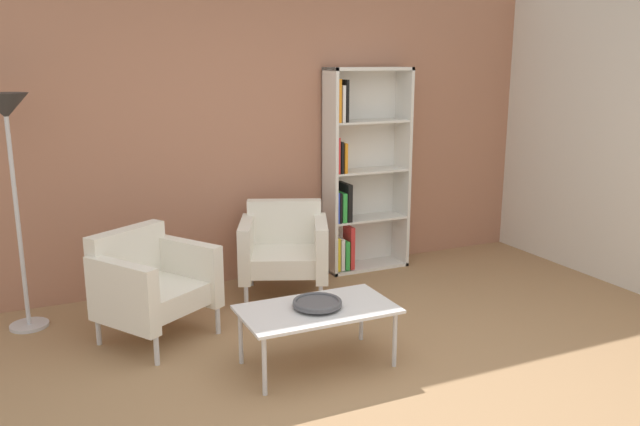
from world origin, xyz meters
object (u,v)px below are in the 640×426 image
at_px(decorative_bowl, 317,303).
at_px(floor_lamp_torchiere, 8,135).
at_px(armchair_corner_red, 150,283).
at_px(coffee_table_low, 317,312).
at_px(armchair_by_bookshelf, 284,248).
at_px(bookshelf_tall, 359,175).

bearing_deg(decorative_bowl, floor_lamp_torchiere, 139.41).
bearing_deg(armchair_corner_red, floor_lamp_torchiere, 112.47).
relative_size(armchair_corner_red, floor_lamp_torchiere, 0.54).
bearing_deg(decorative_bowl, coffee_table_low, 0.00).
height_order(coffee_table_low, armchair_by_bookshelf, armchair_by_bookshelf).
distance_m(coffee_table_low, armchair_corner_red, 1.27).
bearing_deg(coffee_table_low, armchair_corner_red, 135.05).
xyz_separation_m(coffee_table_low, decorative_bowl, (0.00, 0.00, 0.07)).
bearing_deg(bookshelf_tall, armchair_by_bookshelf, -156.99).
relative_size(bookshelf_tall, armchair_corner_red, 2.02).
xyz_separation_m(coffee_table_low, armchair_by_bookshelf, (0.29, 1.33, 0.05)).
bearing_deg(armchair_corner_red, armchair_by_bookshelf, -12.83).
distance_m(bookshelf_tall, armchair_corner_red, 2.31).
distance_m(armchair_corner_red, floor_lamp_torchiere, 1.44).
xyz_separation_m(armchair_corner_red, armchair_by_bookshelf, (1.19, 0.43, 0.00)).
bearing_deg(floor_lamp_torchiere, decorative_bowl, -40.59).
relative_size(decorative_bowl, armchair_corner_red, 0.34).
bearing_deg(bookshelf_tall, coffee_table_low, -125.14).
relative_size(armchair_by_bookshelf, floor_lamp_torchiere, 0.52).
distance_m(bookshelf_tall, decorative_bowl, 2.15).
bearing_deg(decorative_bowl, bookshelf_tall, 54.86).
relative_size(decorative_bowl, armchair_by_bookshelf, 0.35).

